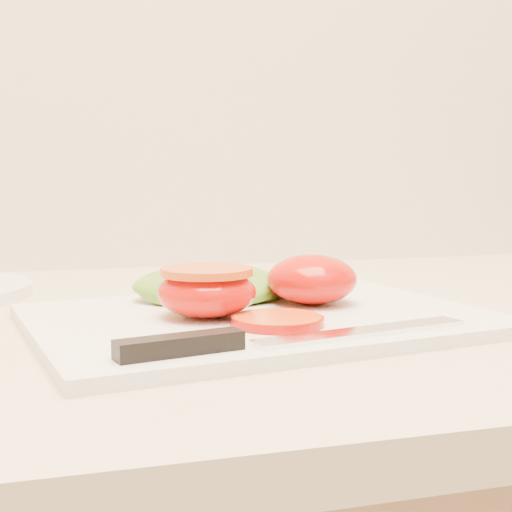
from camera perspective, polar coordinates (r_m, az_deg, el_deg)
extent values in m
cube|color=silver|center=(0.57, 0.28, -5.08)|extent=(0.39, 0.31, 0.01)
ellipsoid|color=#CF0500|center=(0.61, 4.49, -1.86)|extent=(0.08, 0.08, 0.04)
ellipsoid|color=#CF0500|center=(0.56, -3.96, -2.91)|extent=(0.08, 0.08, 0.04)
cylinder|color=red|center=(0.55, -3.98, -1.24)|extent=(0.07, 0.07, 0.01)
cylinder|color=#CC5515|center=(0.53, 1.74, -5.20)|extent=(0.07, 0.07, 0.01)
ellipsoid|color=#5A9928|center=(0.63, -3.81, -2.43)|extent=(0.15, 0.11, 0.02)
ellipsoid|color=#5A9928|center=(0.65, -0.36, -2.20)|extent=(0.12, 0.13, 0.02)
cube|color=silver|center=(0.50, 8.52, -6.02)|extent=(0.17, 0.06, 0.00)
cube|color=black|center=(0.44, -6.10, -7.08)|extent=(0.08, 0.03, 0.01)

